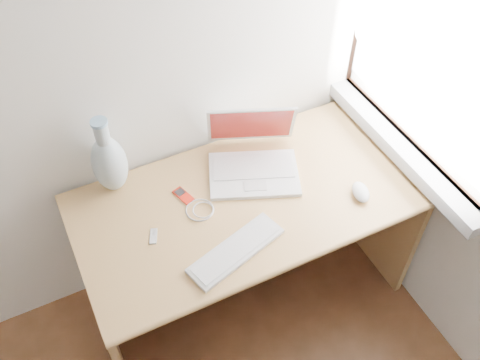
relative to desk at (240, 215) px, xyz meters
name	(u,v)px	position (x,y,z in m)	size (l,w,h in m)	color
window	(436,45)	(0.69, -0.16, 0.76)	(0.11, 0.99, 1.10)	white
desk	(240,215)	(0.00, 0.00, 0.00)	(1.38, 0.69, 0.73)	tan
laptop	(249,159)	(0.07, 0.06, 0.27)	(0.43, 0.42, 0.25)	white
external_keyboard	(236,250)	(-0.16, -0.30, 0.22)	(0.40, 0.22, 0.02)	silver
mouse	(361,192)	(0.40, -0.27, 0.23)	(0.07, 0.11, 0.04)	white
ipod	(183,196)	(-0.23, 0.03, 0.21)	(0.07, 0.10, 0.01)	#AD1A0C
cable_coil	(200,210)	(-0.20, -0.06, 0.21)	(0.11, 0.11, 0.01)	silver
remote	(153,236)	(-0.41, -0.10, 0.21)	(0.03, 0.07, 0.01)	silver
vase	(109,162)	(-0.46, 0.20, 0.35)	(0.14, 0.14, 0.35)	#B0C4CB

